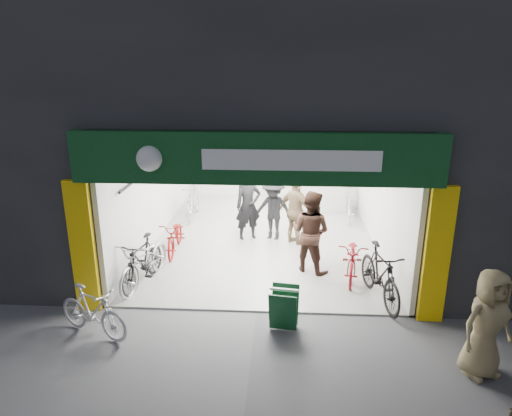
# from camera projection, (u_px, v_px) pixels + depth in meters

# --- Properties ---
(ground) EXTENTS (60.00, 60.00, 0.00)m
(ground) POSITION_uv_depth(u_px,v_px,m) (256.00, 313.00, 8.80)
(ground) COLOR #56565B
(ground) RESTS_ON ground
(building) EXTENTS (17.00, 10.27, 8.00)m
(building) POSITION_uv_depth(u_px,v_px,m) (301.00, 74.00, 12.18)
(building) COLOR #232326
(building) RESTS_ON ground
(bike_left_front) EXTENTS (1.10, 2.13, 1.06)m
(bike_left_front) POSITION_uv_depth(u_px,v_px,m) (144.00, 261.00, 9.80)
(bike_left_front) COLOR #A8A8AC
(bike_left_front) RESTS_ON ground
(bike_left_midfront) EXTENTS (0.84, 1.86, 1.08)m
(bike_left_midfront) POSITION_uv_depth(u_px,v_px,m) (142.00, 262.00, 9.74)
(bike_left_midfront) COLOR black
(bike_left_midfront) RESTS_ON ground
(bike_left_midback) EXTENTS (0.66, 1.69, 0.88)m
(bike_left_midback) POSITION_uv_depth(u_px,v_px,m) (175.00, 236.00, 11.46)
(bike_left_midback) COLOR maroon
(bike_left_midback) RESTS_ON ground
(bike_left_back) EXTENTS (0.54, 1.83, 1.10)m
(bike_left_back) POSITION_uv_depth(u_px,v_px,m) (193.00, 201.00, 13.98)
(bike_left_back) COLOR #A6A5AA
(bike_left_back) RESTS_ON ground
(bike_right_front) EXTENTS (0.92, 2.01, 1.16)m
(bike_right_front) POSITION_uv_depth(u_px,v_px,m) (380.00, 275.00, 9.05)
(bike_right_front) COLOR black
(bike_right_front) RESTS_ON ground
(bike_right_mid) EXTENTS (0.91, 1.84, 0.92)m
(bike_right_mid) POSITION_uv_depth(u_px,v_px,m) (353.00, 258.00, 10.12)
(bike_right_mid) COLOR maroon
(bike_right_mid) RESTS_ON ground
(bike_right_back) EXTENTS (0.61, 1.58, 0.93)m
(bike_right_back) POSITION_uv_depth(u_px,v_px,m) (349.00, 206.00, 13.80)
(bike_right_back) COLOR #B7B6BB
(bike_right_back) RESTS_ON ground
(parked_bike) EXTENTS (1.59, 1.05, 0.93)m
(parked_bike) POSITION_uv_depth(u_px,v_px,m) (93.00, 311.00, 7.94)
(parked_bike) COLOR silver
(parked_bike) RESTS_ON ground
(customer_a) EXTENTS (0.83, 0.71, 1.92)m
(customer_a) POSITION_uv_depth(u_px,v_px,m) (248.00, 206.00, 12.16)
(customer_a) COLOR black
(customer_a) RESTS_ON ground
(customer_b) EXTENTS (1.17, 1.10, 1.92)m
(customer_b) POSITION_uv_depth(u_px,v_px,m) (310.00, 232.00, 10.27)
(customer_b) COLOR #361F18
(customer_b) RESTS_ON ground
(customer_c) EXTENTS (1.24, 0.93, 1.71)m
(customer_c) POSITION_uv_depth(u_px,v_px,m) (273.00, 210.00, 12.17)
(customer_c) COLOR black
(customer_c) RESTS_ON ground
(customer_d) EXTENTS (1.10, 1.06, 1.84)m
(customer_d) POSITION_uv_depth(u_px,v_px,m) (296.00, 212.00, 11.82)
(customer_d) COLOR #7E6649
(customer_d) RESTS_ON ground
(pedestrian_near) EXTENTS (1.00, 0.83, 1.74)m
(pedestrian_near) POSITION_uv_depth(u_px,v_px,m) (487.00, 324.00, 6.82)
(pedestrian_near) COLOR #958357
(pedestrian_near) RESTS_ON ground
(sandwich_board) EXTENTS (0.56, 0.57, 0.77)m
(sandwich_board) POSITION_uv_depth(u_px,v_px,m) (284.00, 307.00, 8.17)
(sandwich_board) COLOR #0F3F1E
(sandwich_board) RESTS_ON ground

